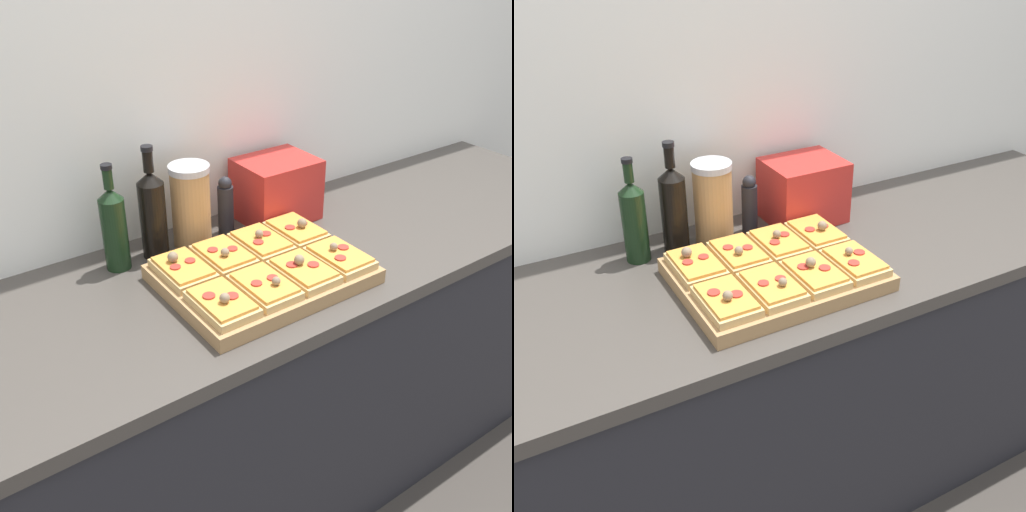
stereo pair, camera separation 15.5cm
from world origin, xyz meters
The scene contains 16 objects.
wall_back centered at (0.00, 0.67, 1.25)m, with size 6.00×0.06×2.50m.
kitchen_counter centered at (0.00, 0.32, 0.44)m, with size 2.63×0.67×0.89m.
cutting_board centered at (-0.01, 0.24, 0.91)m, with size 0.50×0.38×0.04m, color #A37A4C.
pizza_slice_back_left centered at (-0.19, 0.34, 0.94)m, with size 0.11×0.17×0.06m.
pizza_slice_back_midleft centered at (-0.07, 0.34, 0.94)m, with size 0.11×0.17×0.05m.
pizza_slice_back_midright centered at (0.05, 0.34, 0.94)m, with size 0.11×0.17×0.05m.
pizza_slice_back_right centered at (0.18, 0.34, 0.94)m, with size 0.11×0.17×0.05m.
pizza_slice_front_left centered at (-0.19, 0.15, 0.94)m, with size 0.11×0.17×0.05m.
pizza_slice_front_midleft centered at (-0.07, 0.15, 0.94)m, with size 0.11×0.17×0.05m.
pizza_slice_front_midright centered at (0.05, 0.15, 0.94)m, with size 0.11×0.17×0.05m.
pizza_slice_front_right centered at (0.18, 0.15, 0.94)m, with size 0.11×0.17×0.05m.
olive_oil_bottle centered at (-0.28, 0.52, 1.01)m, with size 0.07×0.07×0.30m.
wine_bottle centered at (-0.17, 0.52, 1.02)m, with size 0.07×0.07×0.32m.
grain_jar_tall centered at (-0.05, 0.52, 1.01)m, with size 0.11×0.11×0.24m.
pepper_mill centered at (0.06, 0.52, 0.97)m, with size 0.05×0.05×0.18m.
toaster_oven centered at (0.25, 0.52, 0.98)m, with size 0.25×0.19×0.19m.
Camera 1 is at (-0.78, -0.82, 1.72)m, focal length 42.00 mm.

